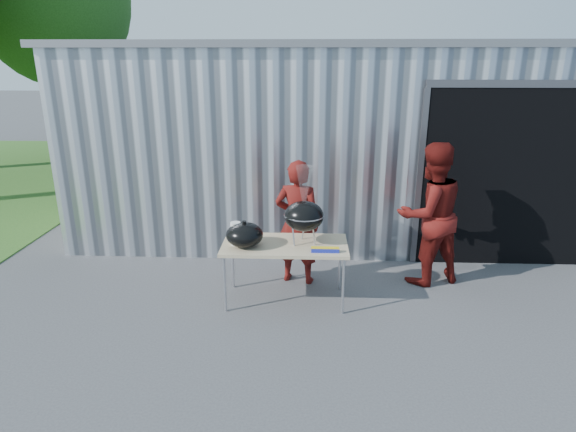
{
  "coord_description": "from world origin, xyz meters",
  "views": [
    {
      "loc": [
        0.49,
        -4.94,
        2.87
      ],
      "look_at": [
        0.26,
        0.58,
        1.05
      ],
      "focal_mm": 30.0,
      "sensor_mm": 36.0,
      "label": 1
    }
  ],
  "objects_px": {
    "folding_table": "(285,247)",
    "person_bystander": "(430,214)",
    "kettle_grill": "(304,210)",
    "person_cook": "(298,222)"
  },
  "relations": [
    {
      "from": "folding_table",
      "to": "person_bystander",
      "type": "relative_size",
      "value": 0.8
    },
    {
      "from": "person_bystander",
      "to": "kettle_grill",
      "type": "bearing_deg",
      "value": 0.07
    },
    {
      "from": "kettle_grill",
      "to": "person_bystander",
      "type": "xyz_separation_m",
      "value": [
        1.63,
        0.61,
        -0.22
      ]
    },
    {
      "from": "person_cook",
      "to": "kettle_grill",
      "type": "bearing_deg",
      "value": 111.28
    },
    {
      "from": "folding_table",
      "to": "kettle_grill",
      "type": "bearing_deg",
      "value": 5.69
    },
    {
      "from": "folding_table",
      "to": "person_bystander",
      "type": "xyz_separation_m",
      "value": [
        1.85,
        0.63,
        0.23
      ]
    },
    {
      "from": "folding_table",
      "to": "person_bystander",
      "type": "distance_m",
      "value": 1.97
    },
    {
      "from": "kettle_grill",
      "to": "person_cook",
      "type": "distance_m",
      "value": 0.64
    },
    {
      "from": "person_cook",
      "to": "folding_table",
      "type": "bearing_deg",
      "value": 88.36
    },
    {
      "from": "kettle_grill",
      "to": "person_cook",
      "type": "bearing_deg",
      "value": 98.86
    }
  ]
}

